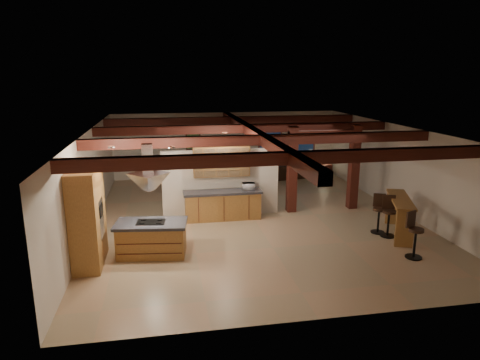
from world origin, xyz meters
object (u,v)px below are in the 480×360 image
(kitchen_island, at_px, (152,238))
(bar_counter, at_px, (400,210))
(dining_table, at_px, (225,187))
(sofa, at_px, (282,171))

(kitchen_island, relative_size, bar_counter, 0.90)
(dining_table, height_order, bar_counter, bar_counter)
(sofa, xyz_separation_m, bar_counter, (1.48, -7.25, 0.42))
(kitchen_island, height_order, sofa, kitchen_island)
(bar_counter, bearing_deg, kitchen_island, -178.32)
(kitchen_island, relative_size, sofa, 0.87)
(kitchen_island, xyz_separation_m, dining_table, (2.66, 5.37, -0.16))
(sofa, relative_size, bar_counter, 1.03)
(kitchen_island, bearing_deg, bar_counter, 1.68)
(sofa, bearing_deg, kitchen_island, 43.98)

